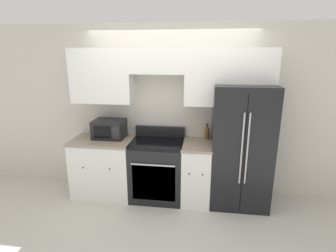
% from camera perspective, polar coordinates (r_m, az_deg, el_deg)
% --- Properties ---
extents(ground_plane, '(12.00, 12.00, 0.00)m').
position_cam_1_polar(ground_plane, '(3.99, -0.64, -17.40)').
color(ground_plane, beige).
extents(wall_back, '(8.00, 0.39, 2.60)m').
position_cam_1_polar(wall_back, '(3.99, 0.70, 5.87)').
color(wall_back, beige).
rests_on(wall_back, ground_plane).
extents(lower_cabinets_left, '(0.93, 0.64, 0.90)m').
position_cam_1_polar(lower_cabinets_left, '(4.28, -13.66, -8.56)').
color(lower_cabinets_left, white).
rests_on(lower_cabinets_left, ground_plane).
extents(lower_cabinets_right, '(0.43, 0.64, 0.90)m').
position_cam_1_polar(lower_cabinets_right, '(4.01, 6.19, -9.91)').
color(lower_cabinets_right, white).
rests_on(lower_cabinets_right, ground_plane).
extents(oven_range, '(0.78, 0.65, 1.06)m').
position_cam_1_polar(oven_range, '(4.06, -2.35, -9.42)').
color(oven_range, black).
rests_on(oven_range, ground_plane).
extents(refrigerator, '(0.83, 0.72, 1.77)m').
position_cam_1_polar(refrigerator, '(3.91, 15.50, -4.24)').
color(refrigerator, black).
rests_on(refrigerator, ground_plane).
extents(microwave, '(0.47, 0.36, 0.28)m').
position_cam_1_polar(microwave, '(4.14, -12.67, -0.63)').
color(microwave, black).
rests_on(microwave, lower_cabinets_left).
extents(bottle, '(0.07, 0.07, 0.24)m').
position_cam_1_polar(bottle, '(4.02, 8.43, -1.53)').
color(bottle, brown).
rests_on(bottle, lower_cabinets_right).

